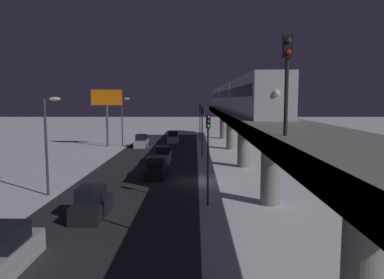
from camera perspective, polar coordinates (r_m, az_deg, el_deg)
The scene contains 17 objects.
ground_plane at distance 34.19m, azimuth 0.76°, elevation -6.42°, with size 240.00×240.00×0.00m, color white.
avenue_asphalt at distance 34.58m, azimuth -8.23°, elevation -6.33°, with size 11.00×88.09×0.01m, color #28282D.
elevated_railway at distance 33.85m, azimuth 9.46°, elevation 2.25°, with size 5.00×88.09×6.02m.
subway_train at distance 52.71m, azimuth 6.37°, elevation 6.55°, with size 2.94×55.47×3.40m.
rail_signal at distance 15.60m, azimuth 14.37°, elevation 10.59°, with size 0.36×0.41×4.00m.
sedan_silver at distance 58.56m, azimuth -7.76°, elevation -0.38°, with size 1.91×4.37×1.97m.
sedan_silver_2 at distance 18.93m, azimuth -26.93°, elevation -15.22°, with size 1.80×4.75×1.97m.
sedan_black at distance 36.13m, azimuth -5.58°, elevation -4.47°, with size 1.80×4.57×1.97m.
sedan_silver_3 at distance 64.28m, azimuth -2.90°, elevation 0.28°, with size 1.80×4.38×1.97m.
sedan_silver_4 at distance 43.96m, azimuth -4.48°, elevation -2.53°, with size 1.80×4.03×1.97m.
sedan_black_2 at distance 24.86m, azimuth -15.15°, elevation -9.63°, with size 1.80×4.03×1.97m.
traffic_light_near at distance 25.74m, azimuth 2.48°, elevation -1.14°, with size 0.32×0.44×6.40m.
traffic_light_mid at distance 47.84m, azimuth 1.56°, elevation 2.30°, with size 0.32×0.44×6.40m.
traffic_light_far at distance 70.02m, azimuth 1.23°, elevation 3.57°, with size 0.32×0.44×6.40m.
commercial_billboard at distance 59.68m, azimuth -12.93°, elevation 5.46°, with size 4.80×0.36×8.90m.
street_lamp_near at distance 30.63m, azimuth -21.11°, elevation 0.79°, with size 1.35×0.44×7.65m.
street_lamp_far at distance 59.50m, azimuth -10.46°, elevation 3.58°, with size 1.35×0.44×7.65m.
Camera 1 is at (0.17, 33.35, 7.52)m, focal length 34.81 mm.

